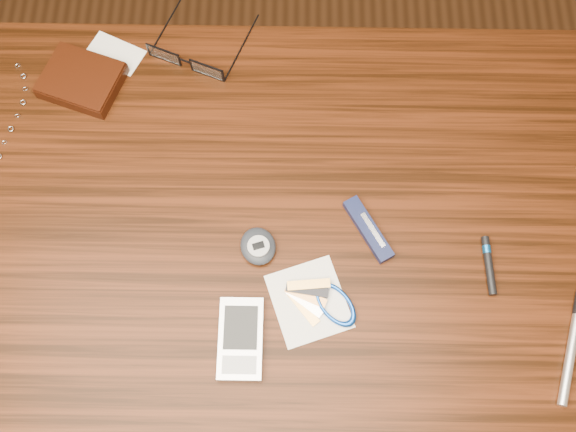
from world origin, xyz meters
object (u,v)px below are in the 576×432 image
(wallet_and_card, at_px, (82,79))
(silver_pen, at_px, (573,338))
(eyeglasses, at_px, (188,59))
(pedometer, at_px, (258,246))
(notepad_keys, at_px, (322,302))
(pocket_knife, at_px, (368,229))
(desk, at_px, (263,254))
(pda_phone, at_px, (241,339))

(wallet_and_card, height_order, silver_pen, wallet_and_card)
(eyeglasses, height_order, silver_pen, eyeglasses)
(pedometer, xyz_separation_m, silver_pen, (0.42, -0.12, -0.00))
(eyeglasses, distance_m, notepad_keys, 0.43)
(wallet_and_card, height_order, pedometer, wallet_and_card)
(pedometer, xyz_separation_m, notepad_keys, (0.09, -0.08, -0.01))
(silver_pen, bearing_deg, pocket_knife, 151.03)
(wallet_and_card, xyz_separation_m, pedometer, (0.28, -0.26, -0.00))
(desk, distance_m, pda_phone, 0.19)
(pedometer, height_order, notepad_keys, pedometer)
(pocket_knife, bearing_deg, pda_phone, -137.96)
(pda_phone, height_order, silver_pen, pda_phone)
(pedometer, height_order, silver_pen, pedometer)
(pda_phone, height_order, notepad_keys, pda_phone)
(desk, distance_m, pocket_knife, 0.19)
(pocket_knife, bearing_deg, pedometer, -169.56)
(silver_pen, bearing_deg, eyeglasses, 142.06)
(notepad_keys, relative_size, pocket_knife, 1.40)
(pda_phone, relative_size, silver_pen, 0.71)
(notepad_keys, height_order, silver_pen, silver_pen)
(desk, bearing_deg, pocket_knife, 2.18)
(pda_phone, distance_m, pocket_knife, 0.23)
(eyeglasses, distance_m, silver_pen, 0.68)
(notepad_keys, distance_m, pocket_knife, 0.12)
(silver_pen, bearing_deg, desk, 161.27)
(pda_phone, bearing_deg, pedometer, 81.50)
(desk, distance_m, notepad_keys, 0.17)
(desk, distance_m, pedometer, 0.11)
(eyeglasses, bearing_deg, notepad_keys, -61.27)
(pedometer, bearing_deg, pda_phone, -98.50)
(pda_phone, bearing_deg, desk, 82.04)
(wallet_and_card, bearing_deg, pocket_knife, -28.49)
(wallet_and_card, relative_size, pocket_knife, 1.63)
(eyeglasses, bearing_deg, pedometer, -68.55)
(eyeglasses, distance_m, pedometer, 0.32)
(pda_phone, bearing_deg, eyeglasses, 103.02)
(desk, xyz_separation_m, pda_phone, (-0.02, -0.15, 0.11))
(wallet_and_card, height_order, notepad_keys, wallet_and_card)
(pda_phone, relative_size, pocket_knife, 1.09)
(pedometer, bearing_deg, silver_pen, -15.85)
(wallet_and_card, height_order, pocket_knife, wallet_and_card)
(desk, height_order, notepad_keys, notepad_keys)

